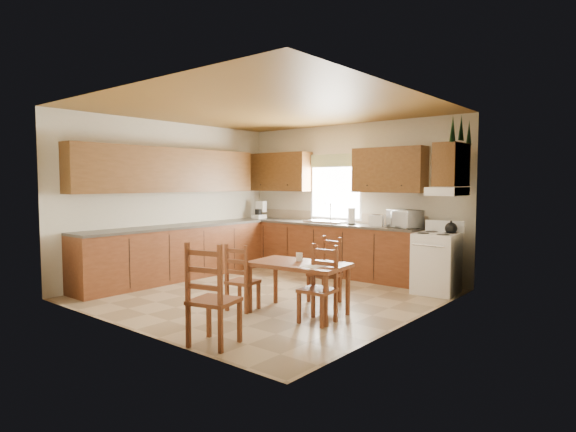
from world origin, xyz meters
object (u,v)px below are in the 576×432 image
Objects in this scene: chair_near_right at (214,294)px; chair_far_left at (318,285)px; dining_table at (298,288)px; microwave at (405,219)px; chair_near_left at (243,277)px; stove at (436,264)px; chair_far_right at (324,270)px.

chair_near_right reaches higher than chair_far_left.
microwave is at bearing 78.44° from dining_table.
chair_far_left reaches higher than chair_near_left.
chair_near_right is (-0.82, -3.65, 0.08)m from stove.
stove is 0.99× the size of chair_far_right.
dining_table is 0.46m from chair_far_left.
dining_table is (-0.22, -2.47, -0.74)m from microwave.
microwave reaches higher than stove.
chair_far_right is at bearing -78.88° from microwave.
stove is 2.37m from dining_table.
stove is 1.79m from chair_far_right.
microwave is (-0.66, 0.27, 0.62)m from stove.
chair_far_left is 1.02× the size of chair_far_right.
chair_far_right is at bearing 117.64° from chair_far_left.
stove is 1.83× the size of microwave.
chair_far_left reaches higher than chair_far_right.
chair_far_right is (-0.32, -1.78, -0.62)m from microwave.
microwave is 1.91m from chair_far_right.
dining_table is 0.71m from chair_far_right.
microwave is 0.54× the size of chair_far_right.
chair_far_left is at bearing 177.39° from chair_near_left.
chair_near_left is at bearing -71.91° from chair_near_right.
stove is at bearing -132.03° from chair_near_left.
chair_near_left reaches higher than dining_table.
chair_near_right is at bearing -71.10° from microwave.
stove is at bearing -117.25° from chair_near_right.
chair_far_left is (0.35, 1.29, -0.07)m from chair_near_right.
dining_table is 0.75m from chair_near_left.
microwave reaches higher than chair_near_left.
chair_near_left is at bearing -175.40° from chair_far_left.
chair_near_left is (-0.67, -0.31, 0.10)m from dining_table.
chair_far_left is (0.19, -2.64, -0.61)m from microwave.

